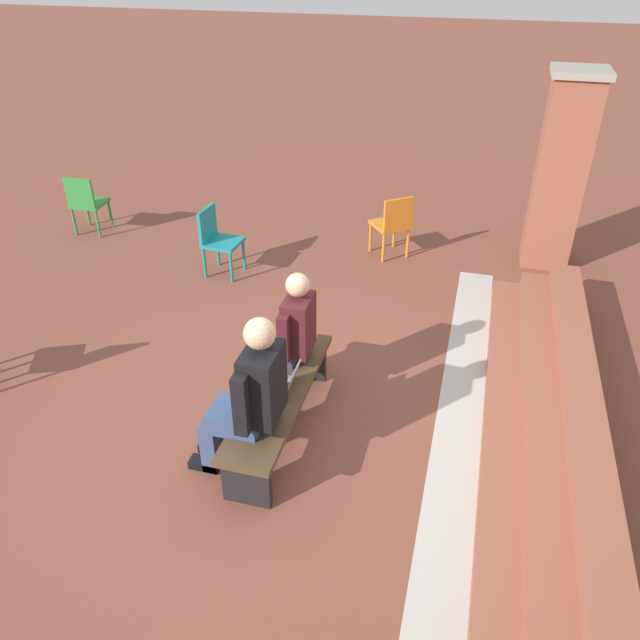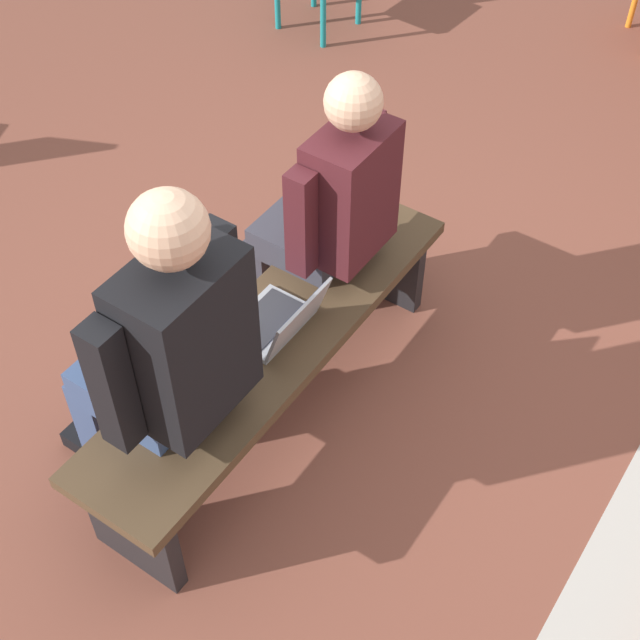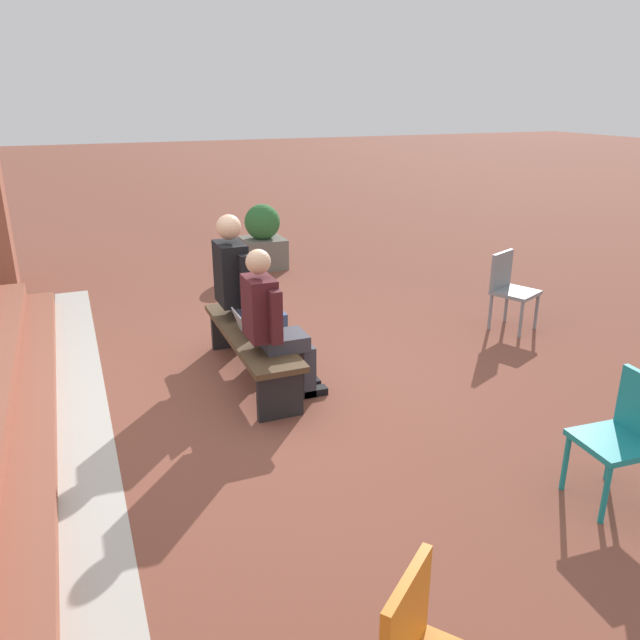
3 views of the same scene
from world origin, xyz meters
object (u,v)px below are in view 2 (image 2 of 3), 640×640
at_px(person_student, 327,209).
at_px(laptop, 279,321).
at_px(person_adult, 163,350).
at_px(bench, 273,351).

height_order(person_student, laptop, person_student).
xyz_separation_m(person_adult, laptop, (-0.49, 0.08, -0.25)).
xyz_separation_m(person_student, laptop, (0.42, 0.08, -0.20)).
bearing_deg(person_student, laptop, 10.46).
bearing_deg(person_student, bench, 8.29).
bearing_deg(laptop, bench, -22.51).
distance_m(bench, person_adult, 0.61).
height_order(bench, laptop, laptop).
bearing_deg(person_student, person_adult, -0.43).
bearing_deg(bench, person_adult, -8.93).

